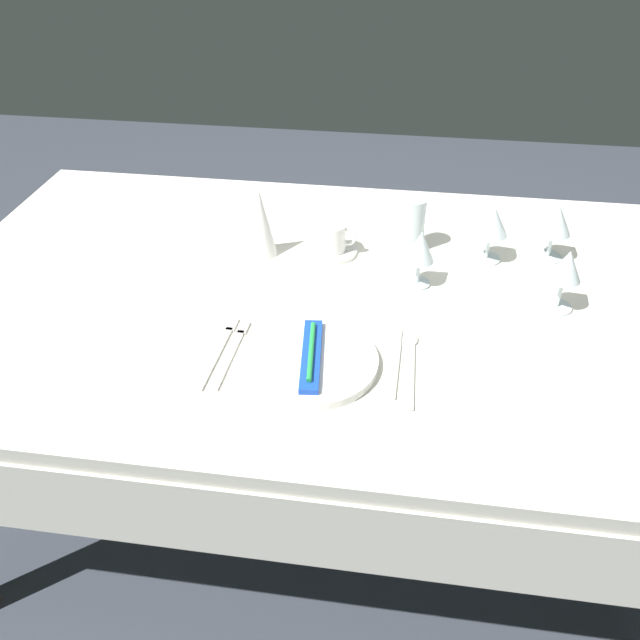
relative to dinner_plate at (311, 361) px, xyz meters
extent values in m
plane|color=#383D47|center=(-0.02, 0.26, -0.75)|extent=(6.00, 6.00, 0.00)
cube|color=silver|center=(-0.02, 0.26, -0.03)|extent=(1.80, 1.10, 0.04)
cube|color=silver|center=(-0.02, -0.29, -0.14)|extent=(1.80, 0.01, 0.18)
cube|color=silver|center=(-0.02, 0.81, -0.14)|extent=(1.80, 0.01, 0.18)
cylinder|color=brown|center=(-0.82, 0.71, -0.40)|extent=(0.07, 0.07, 0.70)
cylinder|color=brown|center=(0.78, 0.71, -0.40)|extent=(0.07, 0.07, 0.70)
cylinder|color=white|center=(0.00, 0.00, 0.00)|extent=(0.26, 0.26, 0.02)
cube|color=blue|center=(0.00, 0.00, 0.02)|extent=(0.06, 0.21, 0.01)
cylinder|color=green|center=(0.00, 0.00, 0.03)|extent=(0.03, 0.17, 0.01)
cube|color=beige|center=(-0.16, -0.01, -0.01)|extent=(0.02, 0.18, 0.00)
cube|color=beige|center=(-0.16, 0.09, -0.01)|extent=(0.02, 0.04, 0.00)
cube|color=beige|center=(-0.19, -0.01, -0.01)|extent=(0.02, 0.19, 0.00)
cube|color=beige|center=(-0.18, 0.10, -0.01)|extent=(0.02, 0.04, 0.00)
cube|color=beige|center=(0.16, 0.01, -0.01)|extent=(0.02, 0.17, 0.00)
cube|color=beige|center=(0.16, 0.10, -0.01)|extent=(0.02, 0.06, 0.00)
cube|color=beige|center=(0.19, 0.00, -0.01)|extent=(0.02, 0.19, 0.00)
ellipsoid|color=beige|center=(0.19, 0.10, -0.01)|extent=(0.03, 0.04, 0.01)
cylinder|color=white|center=(-0.01, 0.43, 0.00)|extent=(0.13, 0.13, 0.01)
cylinder|color=white|center=(-0.01, 0.43, 0.04)|extent=(0.07, 0.07, 0.07)
torus|color=white|center=(0.02, 0.43, 0.04)|extent=(0.05, 0.01, 0.05)
cylinder|color=silver|center=(0.50, 0.26, -0.01)|extent=(0.07, 0.07, 0.01)
cylinder|color=silver|center=(0.50, 0.26, 0.03)|extent=(0.01, 0.01, 0.07)
cone|color=silver|center=(0.50, 0.26, 0.10)|extent=(0.07, 0.07, 0.07)
cylinder|color=silver|center=(0.20, 0.32, -0.01)|extent=(0.06, 0.06, 0.01)
cylinder|color=silver|center=(0.20, 0.32, 0.03)|extent=(0.01, 0.01, 0.06)
cone|color=silver|center=(0.20, 0.32, 0.09)|extent=(0.07, 0.07, 0.07)
cylinder|color=silver|center=(0.36, 0.45, -0.01)|extent=(0.07, 0.07, 0.01)
cylinder|color=silver|center=(0.36, 0.45, 0.03)|extent=(0.01, 0.01, 0.06)
cone|color=silver|center=(0.36, 0.45, 0.10)|extent=(0.08, 0.08, 0.07)
cylinder|color=silver|center=(0.51, 0.48, -0.01)|extent=(0.07, 0.07, 0.01)
cylinder|color=silver|center=(0.51, 0.48, 0.03)|extent=(0.01, 0.01, 0.06)
cone|color=silver|center=(0.51, 0.48, 0.10)|extent=(0.08, 0.08, 0.07)
cylinder|color=silver|center=(0.18, 0.48, 0.06)|extent=(0.06, 0.06, 0.13)
cylinder|color=#C68C1E|center=(0.18, 0.48, 0.03)|extent=(0.06, 0.06, 0.08)
cone|color=white|center=(-0.18, 0.40, 0.08)|extent=(0.08, 0.08, 0.18)
camera|label=1|loc=(0.15, -0.93, 0.80)|focal=35.83mm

